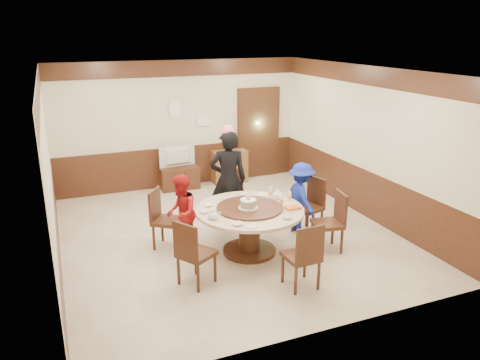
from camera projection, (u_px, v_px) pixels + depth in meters
name	position (u px, v px, depth m)	size (l,w,h in m)	color
room	(227.00, 175.00, 7.86)	(6.00, 6.04, 2.84)	beige
banquet_table	(250.00, 221.00, 7.35)	(1.70, 1.70, 0.78)	#3D2013
chair_0	(308.00, 215.00, 8.19)	(0.55, 0.55, 0.97)	#3D2013
chair_1	(236.00, 206.00, 8.62)	(0.45, 0.46, 0.97)	#3D2013
chair_2	(167.00, 229.00, 7.63)	(0.62, 0.61, 0.97)	#3D2013
chair_3	(196.00, 264.00, 6.49)	(0.61, 0.61, 0.97)	#3D2013
chair_4	(302.00, 267.00, 6.42)	(0.45, 0.46, 0.97)	#3D2013
chair_5	(328.00, 232.00, 7.51)	(0.52, 0.51, 0.97)	#3D2013
person_standing	(228.00, 180.00, 8.21)	(0.65, 0.43, 1.78)	black
person_red	(181.00, 213.00, 7.45)	(0.61, 0.47, 1.25)	#AC1717
person_blue	(301.00, 198.00, 8.10)	(0.81, 0.47, 1.26)	#18289B
birthday_cake	(248.00, 204.00, 7.21)	(0.31, 0.31, 0.21)	white
teapot_left	(213.00, 215.00, 6.86)	(0.17, 0.15, 0.13)	white
teapot_right	(277.00, 195.00, 7.70)	(0.17, 0.15, 0.13)	white
bowl_0	(208.00, 205.00, 7.38)	(0.14, 0.14, 0.03)	white
bowl_1	(287.00, 217.00, 6.89)	(0.15, 0.15, 0.05)	white
bowl_2	(238.00, 224.00, 6.66)	(0.15, 0.15, 0.04)	white
bowl_3	(291.00, 206.00, 7.35)	(0.14, 0.14, 0.04)	white
bowl_4	(205.00, 212.00, 7.12)	(0.14, 0.14, 0.03)	white
bowl_5	(243.00, 194.00, 7.85)	(0.12, 0.12, 0.04)	white
saucer_near	(251.00, 226.00, 6.62)	(0.18, 0.18, 0.01)	white
saucer_far	(262.00, 195.00, 7.88)	(0.18, 0.18, 0.01)	white
shrimp_platter	(293.00, 209.00, 7.21)	(0.30, 0.20, 0.06)	white
bottle_0	(282.00, 201.00, 7.39)	(0.06, 0.06, 0.16)	white
bottle_1	(290.00, 197.00, 7.56)	(0.06, 0.06, 0.16)	white
bottle_2	(270.00, 192.00, 7.77)	(0.06, 0.06, 0.16)	white
tv_stand	(179.00, 178.00, 10.47)	(0.85, 0.45, 0.50)	#3D2013
television	(178.00, 157.00, 10.33)	(0.82, 0.11, 0.47)	gray
side_cabinet	(229.00, 166.00, 10.90)	(0.80, 0.40, 0.75)	brown
thermos	(231.00, 143.00, 10.74)	(0.15, 0.15, 0.38)	silver
notice_left	(175.00, 109.00, 10.21)	(0.25, 0.00, 0.35)	white
notice_right	(204.00, 121.00, 10.53)	(0.30, 0.00, 0.22)	white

